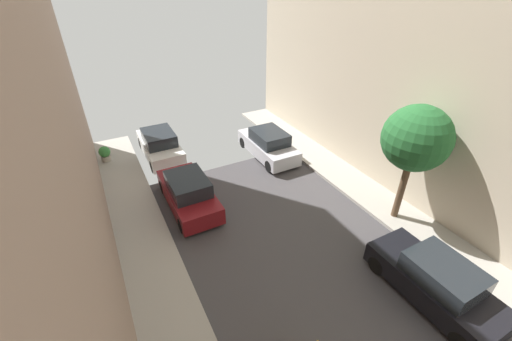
% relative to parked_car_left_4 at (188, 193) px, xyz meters
% --- Properties ---
extents(parked_car_left_4, '(1.78, 4.20, 1.57)m').
position_rel_parked_car_left_4_xyz_m(parked_car_left_4, '(0.00, 0.00, 0.00)').
color(parked_car_left_4, maroon).
rests_on(parked_car_left_4, ground).
extents(parked_car_left_5, '(1.78, 4.20, 1.57)m').
position_rel_parked_car_left_4_xyz_m(parked_car_left_5, '(0.00, 5.15, 0.00)').
color(parked_car_left_5, white).
rests_on(parked_car_left_5, ground).
extents(parked_car_right_3, '(1.78, 4.20, 1.57)m').
position_rel_parked_car_left_4_xyz_m(parked_car_right_3, '(5.40, -8.26, 0.00)').
color(parked_car_right_3, black).
rests_on(parked_car_right_3, ground).
extents(parked_car_right_4, '(1.78, 4.20, 1.57)m').
position_rel_parked_car_left_4_xyz_m(parked_car_right_4, '(5.40, 2.35, 0.00)').
color(parked_car_right_4, silver).
rests_on(parked_car_right_4, ground).
extents(street_tree_1, '(2.51, 2.51, 4.90)m').
position_rel_parked_car_left_4_xyz_m(street_tree_1, '(7.46, -4.90, 3.05)').
color(street_tree_1, brown).
rests_on(street_tree_1, sidewalk_right).
extents(potted_plant_1, '(0.60, 0.60, 0.84)m').
position_rel_parked_car_left_4_xyz_m(potted_plant_1, '(-2.84, 5.82, -0.13)').
color(potted_plant_1, '#B2A899').
rests_on(potted_plant_1, sidewalk_left).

